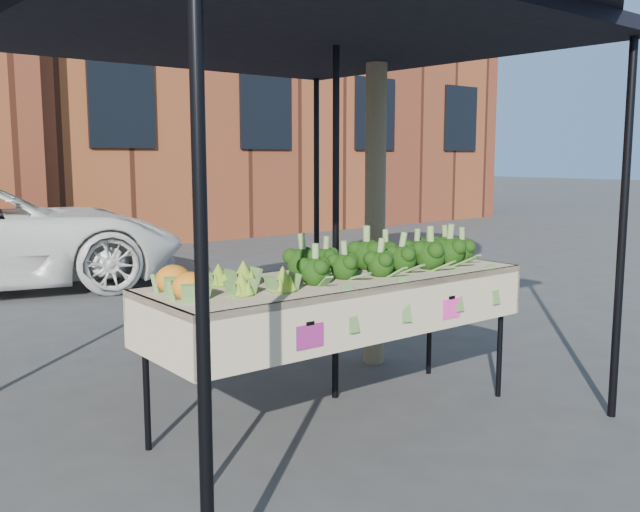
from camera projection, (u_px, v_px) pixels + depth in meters
The scene contains 8 objects.
ground at pixel (341, 423), 4.29m from camera, with size 90.00×90.00×0.00m, color #343437.
table at pixel (341, 349), 4.27m from camera, with size 2.42×0.87×0.90m.
canopy at pixel (285, 195), 4.39m from camera, with size 3.16×3.16×2.74m, color black, non-canonical shape.
broccoli_heap at pixel (385, 251), 4.45m from camera, with size 1.58×0.55×0.24m, color black.
romanesco_cluster at pixel (245, 272), 3.80m from camera, with size 0.41×0.55×0.18m, color #8DA82B.
cauliflower_pair at pixel (181, 281), 3.59m from camera, with size 0.21×0.41×0.16m, color orange.
street_tree at pixel (377, 62), 5.23m from camera, with size 2.34×2.34×4.61m, color #1E4C14, non-canonical shape.
building_right at pixel (221, 50), 17.63m from camera, with size 12.00×8.00×8.50m, color maroon.
Camera 1 is at (-2.73, -3.07, 1.61)m, focal length 39.50 mm.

